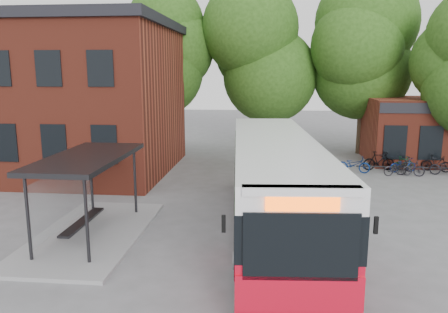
# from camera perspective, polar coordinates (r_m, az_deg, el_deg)

# --- Properties ---
(ground) EXTENTS (100.00, 100.00, 0.00)m
(ground) POSITION_cam_1_polar(r_m,az_deg,el_deg) (16.10, -0.30, -9.57)
(ground) COLOR slate
(station_building) EXTENTS (18.40, 10.40, 8.50)m
(station_building) POSITION_cam_1_polar(r_m,az_deg,el_deg) (28.11, -25.74, 7.08)
(station_building) COLOR maroon
(station_building) RESTS_ON ground
(bus_shelter) EXTENTS (3.60, 7.00, 2.90)m
(bus_shelter) POSITION_cam_1_polar(r_m,az_deg,el_deg) (15.83, -17.19, -4.93)
(bus_shelter) COLOR #262629
(bus_shelter) RESTS_ON ground
(bike_rail) EXTENTS (5.20, 0.10, 0.38)m
(bike_rail) POSITION_cam_1_polar(r_m,az_deg,el_deg) (26.71, 22.34, -1.62)
(bike_rail) COLOR #262629
(bike_rail) RESTS_ON ground
(tree_0) EXTENTS (7.92, 7.92, 11.00)m
(tree_0) POSITION_cam_1_polar(r_m,az_deg,el_deg) (31.90, -8.16, 10.65)
(tree_0) COLOR #224712
(tree_0) RESTS_ON ground
(tree_1) EXTENTS (7.92, 7.92, 10.40)m
(tree_1) POSITION_cam_1_polar(r_m,az_deg,el_deg) (31.99, 4.76, 10.19)
(tree_1) COLOR #224712
(tree_1) RESTS_ON ground
(tree_2) EXTENTS (7.92, 7.92, 11.00)m
(tree_2) POSITION_cam_1_polar(r_m,az_deg,el_deg) (31.64, 17.72, 10.25)
(tree_2) COLOR #224712
(tree_2) RESTS_ON ground
(city_bus) EXTENTS (3.78, 13.46, 3.38)m
(city_bus) POSITION_cam_1_polar(r_m,az_deg,el_deg) (15.63, 6.52, -3.78)
(city_bus) COLOR red
(city_bus) RESTS_ON ground
(bicycle_0) EXTENTS (1.90, 0.90, 0.96)m
(bicycle_0) POSITION_cam_1_polar(r_m,az_deg,el_deg) (25.82, 16.54, -1.00)
(bicycle_0) COLOR navy
(bicycle_0) RESTS_ON ground
(bicycle_1) EXTENTS (1.93, 0.86, 1.12)m
(bicycle_1) POSITION_cam_1_polar(r_m,az_deg,el_deg) (26.90, 19.57, -0.54)
(bicycle_1) COLOR black
(bicycle_1) RESTS_ON ground
(bicycle_2) EXTENTS (1.72, 0.89, 0.86)m
(bicycle_2) POSITION_cam_1_polar(r_m,az_deg,el_deg) (25.88, 21.79, -1.42)
(bicycle_2) COLOR black
(bicycle_2) RESTS_ON ground
(bicycle_3) EXTENTS (1.52, 0.97, 0.89)m
(bicycle_3) POSITION_cam_1_polar(r_m,az_deg,el_deg) (27.15, 22.32, -0.88)
(bicycle_3) COLOR #0B351B
(bicycle_3) RESTS_ON ground
(bicycle_4) EXTENTS (1.72, 1.02, 0.85)m
(bicycle_4) POSITION_cam_1_polar(r_m,az_deg,el_deg) (26.94, 22.32, -1.00)
(bicycle_4) COLOR navy
(bicycle_4) RESTS_ON ground
(bicycle_5) EXTENTS (1.58, 0.84, 0.91)m
(bicycle_5) POSITION_cam_1_polar(r_m,az_deg,el_deg) (26.10, 23.15, -1.37)
(bicycle_5) COLOR black
(bicycle_5) RESTS_ON ground
(bicycle_6) EXTENTS (1.85, 1.21, 0.92)m
(bicycle_6) POSITION_cam_1_polar(r_m,az_deg,el_deg) (27.00, 27.11, -1.30)
(bicycle_6) COLOR black
(bicycle_6) RESTS_ON ground
(bicycle_7) EXTENTS (1.64, 1.07, 0.96)m
(bicycle_7) POSITION_cam_1_polar(r_m,az_deg,el_deg) (27.85, 25.99, -0.81)
(bicycle_7) COLOR black
(bicycle_7) RESTS_ON ground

